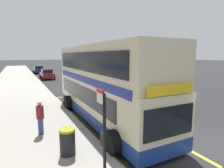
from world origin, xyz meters
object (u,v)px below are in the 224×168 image
object	(u,v)px
parked_car_maroon_distant	(47,74)
parked_car_navy_ahead	(39,70)
parked_car_maroon_across	(69,67)
double_decker_bus	(103,86)
bus_stop_sign	(103,130)
litter_bin	(67,142)
pedestrian_waiting_near_sign	(40,117)

from	to	relation	value
parked_car_maroon_distant	parked_car_navy_ahead	bearing A→B (deg)	88.97
parked_car_maroon_across	double_decker_bus	bearing A→B (deg)	78.43
bus_stop_sign	litter_bin	distance (m)	2.39
double_decker_bus	litter_bin	xyz separation A→B (m)	(-2.99, -3.28, -1.42)
double_decker_bus	parked_car_maroon_distant	distance (m)	21.60
double_decker_bus	parked_car_maroon_distant	size ratio (longest dim) A/B	2.58
bus_stop_sign	parked_car_maroon_distant	world-z (taller)	bus_stop_sign
parked_car_maroon_across	parked_car_navy_ahead	bearing A→B (deg)	31.40
parked_car_maroon_distant	parked_car_navy_ahead	xyz separation A→B (m)	(-0.18, 10.77, 0.00)
parked_car_maroon_distant	pedestrian_waiting_near_sign	size ratio (longest dim) A/B	2.65
bus_stop_sign	pedestrian_waiting_near_sign	world-z (taller)	bus_stop_sign
parked_car_navy_ahead	pedestrian_waiting_near_sign	world-z (taller)	pedestrian_waiting_near_sign
bus_stop_sign	litter_bin	xyz separation A→B (m)	(-0.55, 2.04, -1.11)
bus_stop_sign	parked_car_maroon_across	size ratio (longest dim) A/B	0.65
pedestrian_waiting_near_sign	litter_bin	distance (m)	2.49
parked_car_navy_ahead	double_decker_bus	bearing A→B (deg)	-91.90
parked_car_maroon_across	pedestrian_waiting_near_sign	xyz separation A→B (m)	(-11.21, -38.07, 0.20)
bus_stop_sign	parked_car_navy_ahead	bearing A→B (deg)	86.81
parked_car_navy_ahead	parked_car_maroon_distant	bearing A→B (deg)	-91.53
parked_car_maroon_distant	litter_bin	world-z (taller)	parked_car_maroon_distant
double_decker_bus	bus_stop_sign	distance (m)	5.87
pedestrian_waiting_near_sign	litter_bin	size ratio (longest dim) A/B	1.59
double_decker_bus	pedestrian_waiting_near_sign	size ratio (longest dim) A/B	6.84
bus_stop_sign	parked_car_maroon_distant	bearing A→B (deg)	85.16
litter_bin	parked_car_maroon_across	bearing A→B (deg)	75.40
bus_stop_sign	parked_car_navy_ahead	world-z (taller)	bus_stop_sign
parked_car_maroon_distant	pedestrian_waiting_near_sign	distance (m)	22.74
double_decker_bus	bus_stop_sign	world-z (taller)	double_decker_bus
parked_car_maroon_distant	parked_car_maroon_across	distance (m)	17.40
parked_car_maroon_distant	parked_car_maroon_across	bearing A→B (deg)	61.72
double_decker_bus	parked_car_navy_ahead	world-z (taller)	double_decker_bus
double_decker_bus	litter_bin	size ratio (longest dim) A/B	10.86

